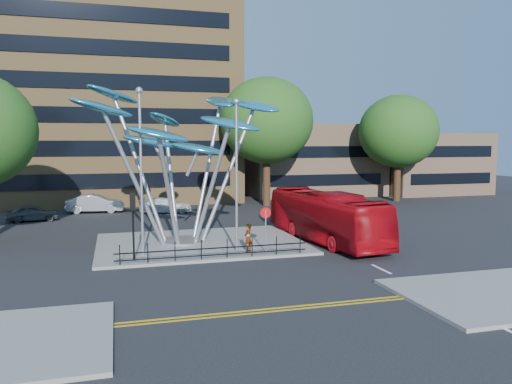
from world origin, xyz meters
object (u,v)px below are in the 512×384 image
object	(u,v)px
no_entry_sign_island	(266,222)
street_lamp_right	(236,161)
traffic_light_island	(133,212)
tree_far	(398,132)
parked_car_mid	(95,204)
pedestrian	(248,238)
tree_right	(267,121)
parked_car_right	(166,205)
parked_car_left	(32,213)
leaf_sculpture	(180,129)
red_bus	(325,217)
street_lamp_left	(141,157)

from	to	relation	value
no_entry_sign_island	street_lamp_right	bearing A→B (deg)	162.13
traffic_light_island	street_lamp_right	bearing A→B (deg)	5.19
tree_far	parked_car_mid	size ratio (longest dim) A/B	2.27
street_lamp_right	pedestrian	xyz separation A→B (m)	(0.60, -0.17, -4.17)
tree_right	traffic_light_island	distance (m)	24.06
street_lamp_right	parked_car_mid	world-z (taller)	street_lamp_right
parked_car_right	parked_car_left	bearing A→B (deg)	104.50
leaf_sculpture	street_lamp_right	bearing A→B (deg)	-55.09
red_bus	street_lamp_left	bearing A→B (deg)	-178.47
street_lamp_left	red_bus	xyz separation A→B (m)	(11.10, 1.46, -3.81)
parked_car_right	pedestrian	bearing A→B (deg)	-166.02
leaf_sculpture	parked_car_left	xyz separation A→B (m)	(-9.98, 11.53, -6.23)
no_entry_sign_island	pedestrian	distance (m)	1.31
street_lamp_right	no_entry_sign_island	size ratio (longest dim) A/B	3.39
tree_right	red_bus	xyz separation A→B (m)	(-1.40, -17.04, -6.50)
tree_far	parked_car_left	size ratio (longest dim) A/B	2.85
tree_far	street_lamp_left	bearing A→B (deg)	-145.08
street_lamp_right	red_bus	size ratio (longest dim) A/B	0.75
street_lamp_left	no_entry_sign_island	distance (m)	7.47
traffic_light_island	tree_far	bearing A→B (deg)	35.84
no_entry_sign_island	parked_car_left	xyz separation A→B (m)	(-14.05, 15.69, -1.17)
pedestrian	tree_far	bearing A→B (deg)	178.12
parked_car_right	tree_right	bearing A→B (deg)	-73.68
tree_far	parked_car_left	xyz separation A→B (m)	(-34.05, -3.79, -6.46)
street_lamp_left	parked_car_right	size ratio (longest dim) A/B	1.98
traffic_light_island	no_entry_sign_island	world-z (taller)	traffic_light_island
red_bus	parked_car_left	size ratio (longest dim) A/B	2.92
tree_far	red_bus	world-z (taller)	tree_far
traffic_light_island	parked_car_mid	world-z (taller)	traffic_light_island
no_entry_sign_island	parked_car_right	bearing A→B (deg)	101.98
leaf_sculpture	no_entry_sign_island	world-z (taller)	leaf_sculpture
tree_right	street_lamp_left	bearing A→B (deg)	-124.05
no_entry_sign_island	pedestrian	world-z (taller)	no_entry_sign_island
tree_far	no_entry_sign_island	bearing A→B (deg)	-135.75
tree_right	parked_car_left	world-z (taller)	tree_right
parked_car_right	traffic_light_island	bearing A→B (deg)	174.04
tree_right	red_bus	bearing A→B (deg)	-94.70
street_lamp_right	pedestrian	bearing A→B (deg)	-15.78
no_entry_sign_island	street_lamp_left	bearing A→B (deg)	171.39
tree_right	street_lamp_right	size ratio (longest dim) A/B	1.46
tree_right	street_lamp_left	world-z (taller)	tree_right
leaf_sculpture	parked_car_mid	xyz separation A→B (m)	(-5.48, 15.05, -6.09)
tree_far	red_bus	size ratio (longest dim) A/B	0.98
tree_far	leaf_sculpture	xyz separation A→B (m)	(-24.07, -15.32, -0.23)
street_lamp_right	parked_car_mid	distance (m)	20.84
tree_right	street_lamp_right	bearing A→B (deg)	-111.54
parked_car_left	street_lamp_left	bearing A→B (deg)	-161.63
street_lamp_right	traffic_light_island	xyz separation A→B (m)	(-5.50, -0.50, -2.48)
tree_far	street_lamp_right	size ratio (longest dim) A/B	1.30
leaf_sculpture	pedestrian	world-z (taller)	leaf_sculpture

